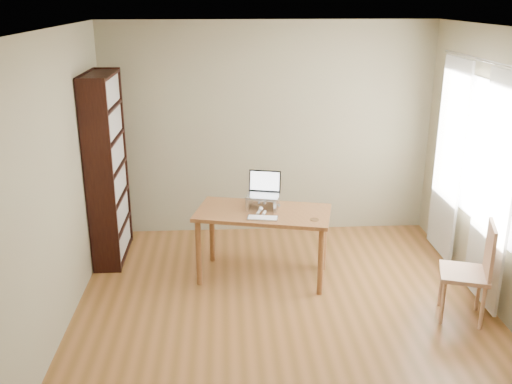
% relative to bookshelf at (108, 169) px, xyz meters
% --- Properties ---
extents(room, '(4.04, 4.54, 2.64)m').
position_rel_bookshelf_xyz_m(room, '(1.86, -1.54, 0.25)').
color(room, brown).
rests_on(room, ground).
extents(bookshelf, '(0.30, 0.90, 2.10)m').
position_rel_bookshelf_xyz_m(bookshelf, '(0.00, 0.00, 0.00)').
color(bookshelf, black).
rests_on(bookshelf, ground).
extents(curtains, '(0.03, 1.90, 2.25)m').
position_rel_bookshelf_xyz_m(curtains, '(3.75, -0.75, 0.12)').
color(curtains, white).
rests_on(curtains, ground).
extents(desk, '(1.49, 0.98, 0.75)m').
position_rel_bookshelf_xyz_m(desk, '(1.68, -0.62, -0.40)').
color(desk, brown).
rests_on(desk, ground).
extents(laptop_stand, '(0.32, 0.25, 0.13)m').
position_rel_bookshelf_xyz_m(laptop_stand, '(1.68, -0.54, -0.22)').
color(laptop_stand, silver).
rests_on(laptop_stand, desk).
extents(laptop, '(0.38, 0.35, 0.24)m').
position_rel_bookshelf_xyz_m(laptop, '(1.68, -0.48, -0.11)').
color(laptop, silver).
rests_on(laptop, laptop_stand).
extents(keyboard, '(0.33, 0.18, 0.02)m').
position_rel_bookshelf_xyz_m(keyboard, '(1.66, -0.84, -0.29)').
color(keyboard, silver).
rests_on(keyboard, desk).
extents(coaster, '(0.09, 0.09, 0.01)m').
position_rel_bookshelf_xyz_m(coaster, '(2.17, -0.89, -0.30)').
color(coaster, brown).
rests_on(coaster, desk).
extents(cat, '(0.24, 0.48, 0.15)m').
position_rel_bookshelf_xyz_m(cat, '(1.70, -0.51, -0.24)').
color(cat, '#483E38').
rests_on(cat, desk).
extents(chair, '(0.53, 0.53, 0.95)m').
position_rel_bookshelf_xyz_m(chair, '(3.53, -1.54, -0.54)').
color(chair, tan).
rests_on(chair, ground).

